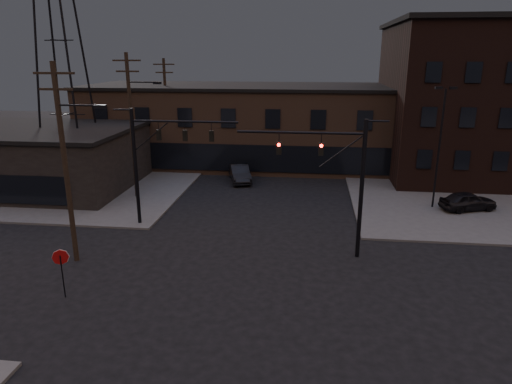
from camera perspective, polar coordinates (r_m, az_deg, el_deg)
ground at (r=23.65m, az=-2.70°, el=-11.76°), size 140.00×140.00×0.00m
sidewalk_nw at (r=50.84m, az=-23.52°, el=2.59°), size 30.00×30.00×0.15m
building_row at (r=49.15m, az=2.70°, el=8.19°), size 40.00×12.00×8.00m
building_right at (r=50.17m, az=28.90°, el=9.80°), size 22.00×16.00×14.00m
building_left at (r=44.32m, az=-25.46°, el=3.67°), size 16.00×12.00×5.00m
traffic_signal_near at (r=25.83m, az=10.66°, el=2.23°), size 7.12×0.24×8.00m
traffic_signal_far at (r=30.93m, az=-12.73°, el=4.64°), size 7.12×0.24×8.00m
stop_sign at (r=23.77m, az=-23.20°, el=-8.08°), size 0.72×0.33×2.48m
utility_pole_near at (r=26.53m, az=-22.69°, el=3.68°), size 3.70×0.28×11.00m
utility_pole_mid at (r=37.58m, az=-15.21°, el=8.27°), size 3.70×0.28×11.50m
utility_pole_far at (r=49.17m, az=-11.15°, el=10.00°), size 2.20×0.28×11.00m
transmission_tower at (r=44.14m, az=-23.43°, el=17.02°), size 7.00×7.00×25.00m
lot_light_a at (r=36.20m, az=22.05°, el=6.35°), size 1.50×0.28×9.14m
lot_light_b at (r=42.77m, az=28.21°, el=7.01°), size 1.50×0.28×9.14m
parked_car_lot_a at (r=37.48m, az=24.97°, el=-1.02°), size 4.46×2.89×1.41m
parked_car_lot_b at (r=44.67m, az=23.03°, el=1.74°), size 4.46×2.94×1.20m
car_crossing at (r=42.36m, az=-2.05°, el=2.36°), size 2.89×4.97×1.55m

